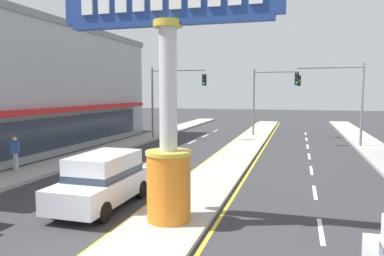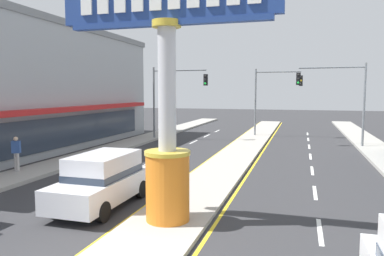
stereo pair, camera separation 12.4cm
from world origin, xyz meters
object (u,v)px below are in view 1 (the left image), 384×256
Objects in this scene: traffic_light_right_side at (337,90)px; suv_far_right_lane at (103,180)px; traffic_light_left_side at (172,90)px; storefront_left at (9,87)px; pedestrian_near_kerb at (15,152)px; district_sign at (168,108)px; traffic_light_median_far at (270,91)px.

suv_far_right_lane is at bearing -118.26° from traffic_light_right_side.
traffic_light_left_side is at bearing 101.44° from suv_far_right_lane.
storefront_left is 12.22m from traffic_light_left_side.
pedestrian_near_kerb is (5.70, -6.04, -3.30)m from storefront_left.
suv_far_right_lane is at bearing -78.56° from traffic_light_left_side.
storefront_left is 16.05m from suv_far_right_lane.
storefront_left is 15.06× the size of pedestrian_near_kerb.
district_sign is at bearing -109.30° from traffic_light_right_side.
traffic_light_right_side is (21.91, 8.04, -0.20)m from storefront_left.
storefront_left reaches higher than traffic_light_left_side.
traffic_light_left_side is at bearing 178.78° from traffic_light_right_side.
suv_far_right_lane is (3.59, -17.72, -3.26)m from traffic_light_left_side.
traffic_light_left_side and traffic_light_right_side have the same top height.
traffic_light_median_far reaches higher than pedestrian_near_kerb.
traffic_light_left_side reaches higher than pedestrian_near_kerb.
traffic_light_left_side is 3.61× the size of pedestrian_near_kerb.
traffic_light_median_far is (16.76, 13.06, -0.26)m from storefront_left.
district_sign is 19.87m from traffic_light_left_side.
storefront_left is 4.18× the size of traffic_light_left_side.
storefront_left is at bearing 133.38° from pedestrian_near_kerb.
district_sign reaches higher than traffic_light_left_side.
district_sign is 1.62× the size of suv_far_right_lane.
traffic_light_median_far is 1.34× the size of suv_far_right_lane.
district_sign is 1.21× the size of traffic_light_left_side.
storefront_left is (-15.43, 10.46, 0.79)m from district_sign.
suv_far_right_lane is (-2.90, 1.06, -2.67)m from district_sign.
district_sign is 4.36× the size of pedestrian_near_kerb.
traffic_light_left_side is 15.04m from pedestrian_near_kerb.
district_sign is 4.08m from suv_far_right_lane.
district_sign is 18.66m from storefront_left.
pedestrian_near_kerb is at bearing -46.62° from storefront_left.
suv_far_right_lane is at bearing -100.64° from traffic_light_median_far.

